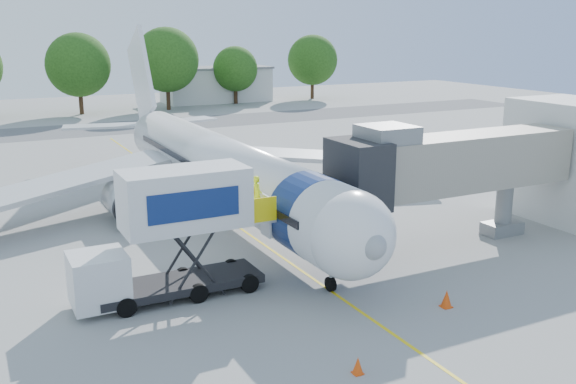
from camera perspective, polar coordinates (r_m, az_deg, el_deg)
name	(u,v)px	position (r m, az deg, el deg)	size (l,w,h in m)	color
ground	(244,231)	(36.21, -3.92, -3.48)	(160.00, 160.00, 0.00)	gray
guidance_line	(244,231)	(36.21, -3.92, -3.47)	(0.15, 70.00, 0.01)	yellow
taxiway_strip	(97,129)	(75.77, -16.61, 5.38)	(120.00, 10.00, 0.01)	#59595B
aircraft	(216,166)	(39.15, -6.38, 2.30)	(34.17, 37.73, 11.35)	white
jet_bridge	(442,165)	(33.42, 13.56, 2.34)	(13.90, 3.20, 6.60)	gray
catering_hiloader	(171,235)	(27.07, -10.39, -3.77)	(8.50, 2.44, 5.50)	black
ground_tug	(513,373)	(21.74, 19.36, -14.95)	(3.68, 2.20, 1.40)	silver
safety_cone_a	(446,299)	(27.30, 13.91, -9.21)	(0.47, 0.47, 0.74)	#E3440B
safety_cone_b	(358,366)	(22.01, 6.23, -15.10)	(0.38, 0.38, 0.60)	#E3440B
outbuilding_right	(216,84)	(100.57, -6.40, 9.50)	(16.40, 7.40, 5.30)	silver
tree_d	(78,65)	(89.07, -18.16, 10.68)	(8.28, 8.28, 10.56)	#382314
tree_e	(167,60)	(91.11, -10.75, 11.47)	(8.83, 8.83, 11.26)	#382314
tree_f	(235,69)	(97.35, -4.71, 10.85)	(6.67, 6.67, 8.50)	#382314
tree_g	(313,60)	(104.06, 2.19, 11.64)	(7.91, 7.91, 10.08)	#382314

